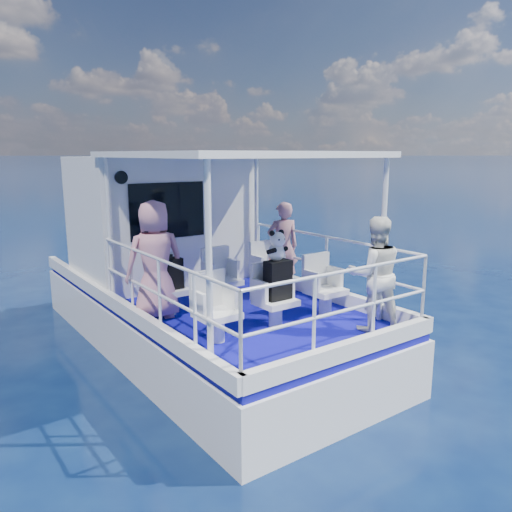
# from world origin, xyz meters

# --- Properties ---
(ground) EXTENTS (2000.00, 2000.00, 0.00)m
(ground) POSITION_xyz_m (0.00, 0.00, 0.00)
(ground) COLOR #08173D
(ground) RESTS_ON ground
(hull) EXTENTS (3.00, 7.00, 1.60)m
(hull) POSITION_xyz_m (0.00, 1.00, 0.00)
(hull) COLOR white
(hull) RESTS_ON ground
(deck) EXTENTS (2.90, 6.90, 0.10)m
(deck) POSITION_xyz_m (0.00, 1.00, 0.85)
(deck) COLOR #0D0988
(deck) RESTS_ON hull
(cabin) EXTENTS (2.85, 2.00, 2.20)m
(cabin) POSITION_xyz_m (0.00, 2.30, 2.00)
(cabin) COLOR white
(cabin) RESTS_ON deck
(canopy) EXTENTS (3.00, 3.20, 0.08)m
(canopy) POSITION_xyz_m (0.00, -0.20, 3.14)
(canopy) COLOR white
(canopy) RESTS_ON cabin
(canopy_posts) EXTENTS (2.77, 2.97, 2.20)m
(canopy_posts) POSITION_xyz_m (0.00, -0.25, 2.00)
(canopy_posts) COLOR white
(canopy_posts) RESTS_ON deck
(railings) EXTENTS (2.84, 3.59, 1.00)m
(railings) POSITION_xyz_m (0.00, -0.58, 1.40)
(railings) COLOR white
(railings) RESTS_ON deck
(seat_port_fwd) EXTENTS (0.48, 0.46, 0.38)m
(seat_port_fwd) POSITION_xyz_m (-0.90, 0.20, 1.09)
(seat_port_fwd) COLOR white
(seat_port_fwd) RESTS_ON deck
(seat_center_fwd) EXTENTS (0.48, 0.46, 0.38)m
(seat_center_fwd) POSITION_xyz_m (0.00, 0.20, 1.09)
(seat_center_fwd) COLOR white
(seat_center_fwd) RESTS_ON deck
(seat_stbd_fwd) EXTENTS (0.48, 0.46, 0.38)m
(seat_stbd_fwd) POSITION_xyz_m (0.90, 0.20, 1.09)
(seat_stbd_fwd) COLOR white
(seat_stbd_fwd) RESTS_ON deck
(seat_port_aft) EXTENTS (0.48, 0.46, 0.38)m
(seat_port_aft) POSITION_xyz_m (-0.90, -1.10, 1.09)
(seat_port_aft) COLOR white
(seat_port_aft) RESTS_ON deck
(seat_center_aft) EXTENTS (0.48, 0.46, 0.38)m
(seat_center_aft) POSITION_xyz_m (0.00, -1.10, 1.09)
(seat_center_aft) COLOR white
(seat_center_aft) RESTS_ON deck
(seat_stbd_aft) EXTENTS (0.48, 0.46, 0.38)m
(seat_stbd_aft) POSITION_xyz_m (0.90, -1.10, 1.09)
(seat_stbd_aft) COLOR white
(seat_stbd_aft) RESTS_ON deck
(passenger_port_fwd) EXTENTS (0.68, 0.54, 1.65)m
(passenger_port_fwd) POSITION_xyz_m (-1.11, 0.16, 1.72)
(passenger_port_fwd) COLOR #CE8596
(passenger_port_fwd) RESTS_ON deck
(passenger_stbd_fwd) EXTENTS (0.63, 0.52, 1.48)m
(passenger_stbd_fwd) POSITION_xyz_m (1.25, 0.31, 1.64)
(passenger_stbd_fwd) COLOR tan
(passenger_stbd_fwd) RESTS_ON deck
(passenger_stbd_aft) EXTENTS (0.91, 0.85, 1.48)m
(passenger_stbd_aft) POSITION_xyz_m (0.96, -1.92, 1.64)
(passenger_stbd_aft) COLOR white
(passenger_stbd_aft) RESTS_ON deck
(backpack_port) EXTENTS (0.33, 0.19, 0.44)m
(backpack_port) POSITION_xyz_m (-0.89, 0.16, 1.50)
(backpack_port) COLOR black
(backpack_port) RESTS_ON seat_port_fwd
(backpack_center) EXTENTS (0.34, 0.19, 0.52)m
(backpack_center) POSITION_xyz_m (0.02, -1.12, 1.54)
(backpack_center) COLOR black
(backpack_center) RESTS_ON seat_center_aft
(compact_camera) EXTENTS (0.10, 0.06, 0.06)m
(compact_camera) POSITION_xyz_m (-0.90, 0.17, 1.75)
(compact_camera) COLOR black
(compact_camera) RESTS_ON backpack_port
(panda) EXTENTS (0.25, 0.21, 0.39)m
(panda) POSITION_xyz_m (0.02, -1.09, 1.99)
(panda) COLOR silver
(panda) RESTS_ON backpack_center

